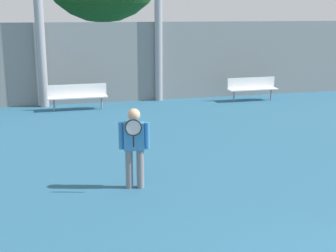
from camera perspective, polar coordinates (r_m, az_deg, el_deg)
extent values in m
cylinder|color=slate|center=(8.97, -4.75, -5.22)|extent=(0.14, 0.14, 0.76)
cylinder|color=slate|center=(8.96, -3.39, -5.21)|extent=(0.14, 0.14, 0.76)
cube|color=teal|center=(8.77, -4.14, -1.24)|extent=(0.42, 0.28, 0.52)
cylinder|color=teal|center=(8.78, -5.72, -1.20)|extent=(0.10, 0.10, 0.51)
cylinder|color=teal|center=(8.76, -2.56, -1.18)|extent=(0.10, 0.10, 0.51)
sphere|color=#DBAD89|center=(8.68, -4.19, 1.38)|extent=(0.24, 0.24, 0.24)
cylinder|color=black|center=(8.51, -4.21, -1.86)|extent=(0.03, 0.03, 0.22)
torus|color=black|center=(8.44, -4.25, -0.20)|extent=(0.31, 0.10, 0.31)
cylinder|color=silver|center=(8.44, -4.25, -0.20)|extent=(0.26, 0.07, 0.27)
cube|color=white|center=(16.30, -10.94, 3.46)|extent=(2.01, 0.40, 0.04)
cylinder|color=gray|center=(16.31, -13.72, 2.48)|extent=(0.06, 0.06, 0.43)
cylinder|color=gray|center=(16.42, -8.10, 2.82)|extent=(0.06, 0.06, 0.43)
cube|color=white|center=(16.44, -11.02, 4.32)|extent=(2.01, 0.04, 0.40)
cube|color=white|center=(17.98, 10.31, 4.44)|extent=(1.92, 0.40, 0.04)
cylinder|color=gray|center=(17.70, 8.03, 3.61)|extent=(0.06, 0.06, 0.43)
cylinder|color=gray|center=(18.36, 12.46, 3.78)|extent=(0.06, 0.06, 0.43)
cube|color=white|center=(18.11, 10.10, 5.22)|extent=(1.92, 0.04, 0.40)
cube|color=gray|center=(17.69, -3.51, 7.81)|extent=(29.51, 0.06, 2.93)
cylinder|color=brown|center=(22.60, -7.80, 9.58)|extent=(0.49, 0.49, 3.39)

